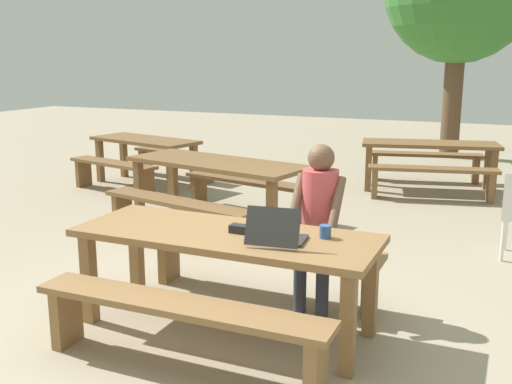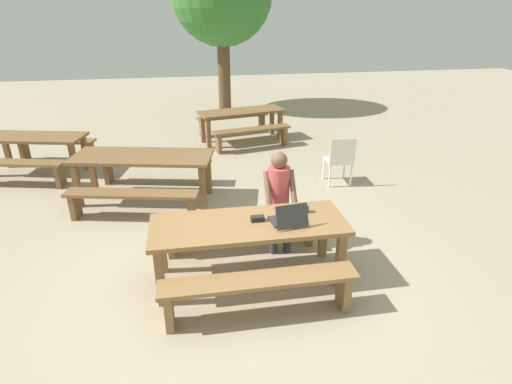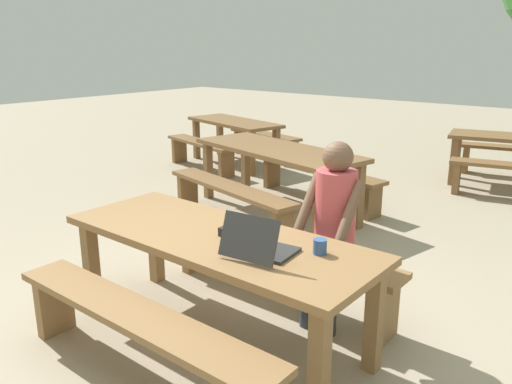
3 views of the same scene
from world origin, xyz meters
TOP-DOWN VIEW (x-y plane):
  - ground_plane at (0.00, 0.00)m, footprint 30.00×30.00m
  - picnic_table_front at (0.00, 0.00)m, footprint 2.17×0.81m
  - bench_near at (0.00, -0.66)m, footprint 2.00×0.30m
  - bench_far at (0.00, 0.66)m, footprint 2.00×0.30m
  - laptop at (0.43, -0.10)m, footprint 0.40×0.39m
  - small_pouch at (0.10, 0.02)m, footprint 0.15×0.08m
  - coffee_mug at (0.69, 0.15)m, footprint 0.08×0.08m
  - person_seated at (0.48, 0.63)m, footprint 0.39×0.40m
  - picnic_table_mid at (0.67, 5.36)m, footprint 2.03×1.07m
  - bench_mid_south at (0.81, 4.74)m, footprint 1.77×0.67m
  - bench_mid_north at (0.53, 5.98)m, footprint 1.77×0.67m
  - picnic_table_rear at (-3.35, 3.99)m, footprint 1.86×1.07m
  - bench_rear_south at (-3.50, 3.37)m, footprint 1.60×0.65m
  - bench_rear_north at (-3.21, 4.61)m, footprint 1.60×0.65m
  - picnic_table_distant at (-1.32, 2.41)m, footprint 2.28×1.24m
  - bench_distant_south at (-1.46, 1.75)m, footprint 1.96×0.71m
  - bench_distant_north at (-1.17, 3.08)m, footprint 1.96×0.71m

SIDE VIEW (x-z plane):
  - ground_plane at x=0.00m, z-range 0.00..0.00m
  - bench_distant_south at x=-1.46m, z-range 0.12..0.55m
  - bench_distant_north at x=-1.17m, z-range 0.12..0.55m
  - bench_rear_south at x=-3.50m, z-range 0.11..0.56m
  - bench_rear_north at x=-3.21m, z-range 0.11..0.56m
  - bench_mid_south at x=0.81m, z-range 0.11..0.57m
  - bench_mid_north at x=0.53m, z-range 0.11..0.57m
  - bench_near at x=0.00m, z-range 0.12..0.59m
  - bench_far at x=0.00m, z-range 0.12..0.59m
  - picnic_table_mid at x=0.67m, z-range 0.24..0.95m
  - picnic_table_rear at x=-3.35m, z-range 0.24..0.96m
  - picnic_table_front at x=0.00m, z-range 0.27..1.00m
  - picnic_table_distant at x=-1.32m, z-range 0.28..1.05m
  - person_seated at x=0.48m, z-range 0.11..1.41m
  - small_pouch at x=0.10m, z-range 0.73..0.79m
  - coffee_mug at x=0.69m, z-range 0.73..0.82m
  - laptop at x=0.43m, z-range 0.67..0.93m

